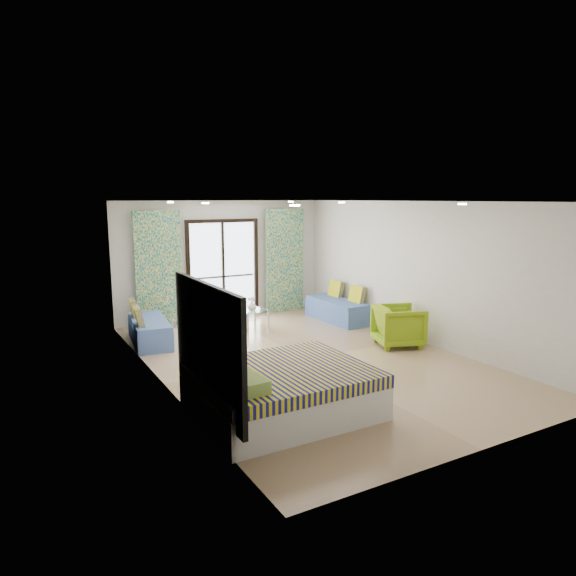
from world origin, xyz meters
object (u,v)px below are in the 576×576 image
coffee_table (251,312)px  daybed_left (149,330)px  bed (281,390)px  armchair (399,324)px  daybed_right (338,309)px

coffee_table → daybed_left: bearing=-178.2°
bed → armchair: (3.42, 1.64, 0.11)m
daybed_left → coffee_table: size_ratio=2.47×
daybed_left → coffee_table: 2.22m
bed → coffee_table: bearing=69.5°
daybed_left → armchair: 4.77m
coffee_table → armchair: bearing=-54.5°
coffee_table → daybed_right: bearing=-9.7°
bed → armchair: bearing=25.6°
daybed_right → armchair: (-0.18, -2.23, 0.16)m
bed → daybed_right: 5.28m
bed → coffee_table: 4.50m
daybed_right → daybed_left: bearing=175.6°
bed → armchair: 3.79m
daybed_left → coffee_table: daybed_left is taller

